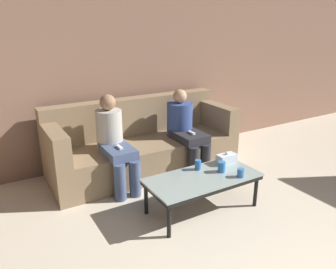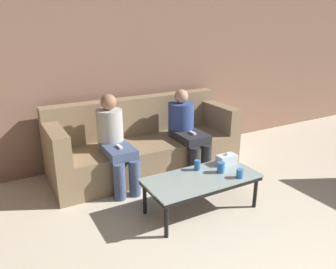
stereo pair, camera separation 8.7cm
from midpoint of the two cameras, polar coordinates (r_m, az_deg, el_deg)
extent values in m
cube|color=#8C6651|center=(4.50, -8.10, 11.67)|extent=(12.00, 0.06, 2.60)
cube|color=#897051|center=(4.29, -4.52, -3.68)|extent=(2.42, 0.86, 0.42)
cube|color=#897051|center=(4.42, -6.56, 3.24)|extent=(2.42, 0.20, 0.50)
cube|color=#897051|center=(3.83, -19.87, -1.44)|extent=(0.18, 0.86, 0.35)
cube|color=#897051|center=(4.73, 7.63, 3.30)|extent=(0.18, 0.86, 0.35)
cube|color=#8C9E99|center=(3.35, 5.31, -7.45)|extent=(1.16, 0.55, 0.02)
cube|color=black|center=(3.36, 5.30, -7.89)|extent=(1.14, 0.54, 0.04)
cylinder|color=black|center=(3.03, -0.69, -14.95)|extent=(0.04, 0.04, 0.32)
cylinder|color=black|center=(3.61, 14.33, -9.71)|extent=(0.04, 0.04, 0.32)
cylinder|color=black|center=(3.37, -4.60, -11.23)|extent=(0.04, 0.04, 0.32)
cylinder|color=black|center=(3.90, 9.67, -7.11)|extent=(0.04, 0.04, 0.32)
cylinder|color=#3372BF|center=(3.47, 4.53, -5.29)|extent=(0.06, 0.06, 0.11)
cylinder|color=#3372BF|center=(3.37, 11.81, -6.55)|extent=(0.07, 0.07, 0.09)
cylinder|color=#3372BF|center=(3.44, 8.61, -5.60)|extent=(0.08, 0.08, 0.11)
cube|color=silver|center=(3.67, 9.52, -4.17)|extent=(0.22, 0.12, 0.10)
sphere|color=white|center=(3.65, 9.57, -3.28)|extent=(0.04, 0.04, 0.04)
cylinder|color=#47567A|center=(3.63, -9.04, -8.22)|extent=(0.13, 0.13, 0.42)
cylinder|color=#47567A|center=(3.69, -6.43, -7.62)|extent=(0.13, 0.13, 0.42)
cube|color=#47567A|center=(3.76, -9.36, -2.88)|extent=(0.30, 0.48, 0.10)
cylinder|color=#B7B2A8|center=(3.91, -10.81, 0.80)|extent=(0.30, 0.30, 0.48)
sphere|color=#997051|center=(3.82, -11.11, 5.51)|extent=(0.18, 0.18, 0.18)
cube|color=white|center=(3.69, -9.13, -2.18)|extent=(0.04, 0.12, 0.02)
cylinder|color=#28282D|center=(4.06, 3.87, -5.02)|extent=(0.13, 0.13, 0.42)
cylinder|color=#28282D|center=(4.15, 5.93, -4.49)|extent=(0.13, 0.13, 0.42)
cube|color=#28282D|center=(4.19, 3.15, -0.35)|extent=(0.34, 0.47, 0.10)
cylinder|color=#334784|center=(4.33, 1.46, 2.65)|extent=(0.34, 0.34, 0.44)
sphere|color=tan|center=(4.25, 1.50, 6.68)|extent=(0.18, 0.18, 0.18)
cube|color=white|center=(4.13, 3.53, 0.31)|extent=(0.04, 0.12, 0.02)
camera|label=1|loc=(0.04, -90.68, -0.23)|focal=35.00mm
camera|label=2|loc=(0.04, 89.32, 0.23)|focal=35.00mm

